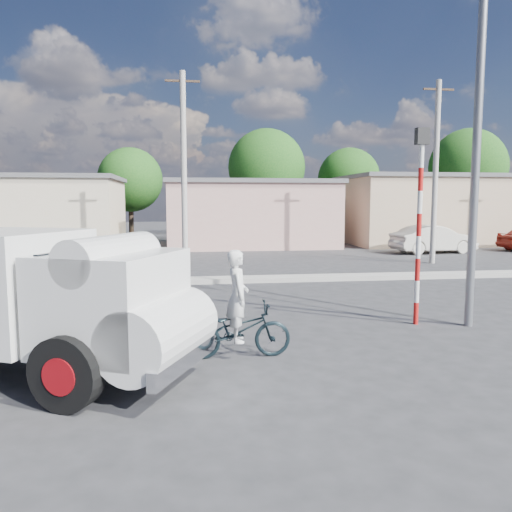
{
  "coord_description": "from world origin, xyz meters",
  "views": [
    {
      "loc": [
        -1.91,
        -8.97,
        2.77
      ],
      "look_at": [
        -0.07,
        4.3,
        1.3
      ],
      "focal_mm": 35.0,
      "sensor_mm": 36.0,
      "label": 1
    }
  ],
  "objects": [
    {
      "name": "ground_plane",
      "position": [
        0.0,
        0.0,
        0.0
      ],
      "size": [
        120.0,
        120.0,
        0.0
      ],
      "primitive_type": "plane",
      "color": "#2B2B2D",
      "rests_on": "ground"
    },
    {
      "name": "median",
      "position": [
        0.0,
        8.0,
        0.08
      ],
      "size": [
        40.0,
        0.8,
        0.16
      ],
      "primitive_type": "cube",
      "color": "#99968E",
      "rests_on": "ground"
    },
    {
      "name": "truck",
      "position": [
        -4.42,
        -0.82,
        1.28
      ],
      "size": [
        5.91,
        4.14,
        2.31
      ],
      "rotation": [
        0.0,
        0.0,
        -0.43
      ],
      "color": "black",
      "rests_on": "ground"
    },
    {
      "name": "bicycle",
      "position": [
        -1.04,
        -0.36,
        0.5
      ],
      "size": [
        1.9,
        0.69,
        1.0
      ],
      "primitive_type": "imported",
      "rotation": [
        0.0,
        0.0,
        1.58
      ],
      "color": "black",
      "rests_on": "ground"
    },
    {
      "name": "cyclist",
      "position": [
        -1.04,
        -0.36,
        0.82
      ],
      "size": [
        0.4,
        0.6,
        1.63
      ],
      "primitive_type": "imported",
      "rotation": [
        0.0,
        0.0,
        1.58
      ],
      "color": "white",
      "rests_on": "ground"
    },
    {
      "name": "car_cream",
      "position": [
        11.18,
        16.15,
        0.75
      ],
      "size": [
        4.69,
        2.15,
        1.49
      ],
      "primitive_type": "imported",
      "rotation": [
        0.0,
        0.0,
        1.7
      ],
      "color": "beige",
      "rests_on": "ground"
    },
    {
      "name": "traffic_pole",
      "position": [
        3.2,
        1.5,
        2.59
      ],
      "size": [
        0.28,
        0.18,
        4.36
      ],
      "color": "red",
      "rests_on": "ground"
    },
    {
      "name": "streetlight",
      "position": [
        4.14,
        1.2,
        4.96
      ],
      "size": [
        2.34,
        0.22,
        9.0
      ],
      "color": "slate",
      "rests_on": "ground"
    },
    {
      "name": "building_row",
      "position": [
        1.1,
        22.0,
        2.13
      ],
      "size": [
        37.8,
        7.3,
        4.44
      ],
      "color": "beige",
      "rests_on": "ground"
    },
    {
      "name": "tree_row",
      "position": [
        3.76,
        28.45,
        4.99
      ],
      "size": [
        43.62,
        7.43,
        8.42
      ],
      "color": "#38281E",
      "rests_on": "ground"
    },
    {
      "name": "utility_poles",
      "position": [
        3.25,
        12.0,
        4.07
      ],
      "size": [
        35.4,
        0.24,
        8.0
      ],
      "color": "#99968E",
      "rests_on": "ground"
    }
  ]
}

